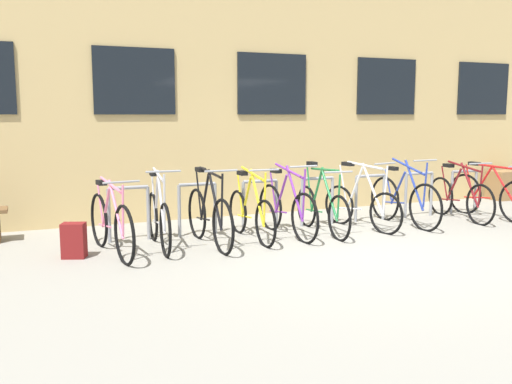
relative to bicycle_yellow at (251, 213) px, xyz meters
The scene contains 15 objects.
ground_plane 1.81m from the bicycle_yellow, 49.98° to the right, with size 42.00×42.00×0.00m, color gray.
storefront_building 6.47m from the bicycle_yellow, 78.84° to the left, with size 28.00×7.88×6.17m.
bike_rack 1.48m from the bicycle_yellow, 21.73° to the left, with size 6.60×0.05×0.78m.
bicycle_yellow is the anchor object (origin of this frame).
bicycle_red 4.42m from the bicycle_yellow, ahead, with size 0.44×1.83×0.97m.
bicycle_blue 2.68m from the bicycle_yellow, ahead, with size 0.44×1.76×1.11m.
bicycle_green 1.15m from the bicycle_yellow, ahead, with size 0.44×1.77×1.07m.
bicycle_pink 1.98m from the bicycle_yellow, behind, with size 0.45×1.82×1.02m.
bicycle_black 0.68m from the bicycle_yellow, 168.51° to the right, with size 0.44×1.79×1.10m.
bicycle_maroon 3.86m from the bicycle_yellow, ahead, with size 0.44×1.72×1.02m.
bicycle_white 1.88m from the bicycle_yellow, ahead, with size 0.53×1.61×1.09m.
bicycle_silver 1.33m from the bicycle_yellow, behind, with size 0.44×1.70×1.10m.
bicycle_purple 0.57m from the bicycle_yellow, ahead, with size 0.44×1.76×1.10m.
backpack 2.44m from the bicycle_yellow, behind, with size 0.28×0.20×0.44m, color maroon.
planter_box 6.54m from the bicycle_yellow, 13.22° to the left, with size 0.70×0.44×0.60m, color olive.
Camera 1 is at (-4.05, -5.93, 1.78)m, focal length 39.20 mm.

